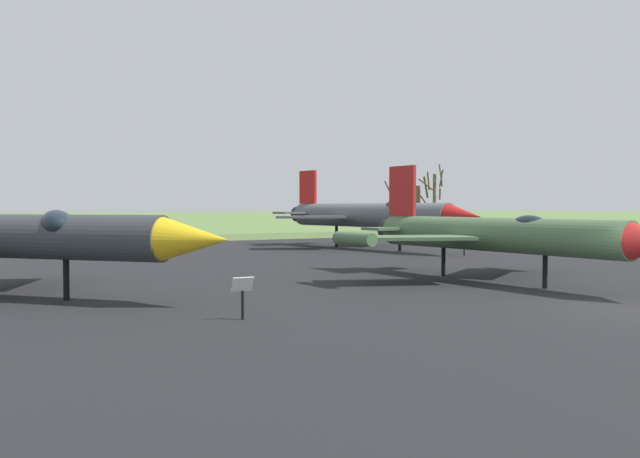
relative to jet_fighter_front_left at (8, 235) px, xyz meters
name	(u,v)px	position (x,y,z in m)	size (l,w,h in m)	color
ground_plane	(622,311)	(14.90, -10.81, -2.02)	(600.00, 600.00, 0.00)	#607F42
asphalt_apron	(350,267)	(14.90, 3.66, -1.99)	(80.87, 48.23, 0.05)	black
grass_verge_strip	(172,239)	(14.90, 33.77, -1.99)	(140.87, 12.00, 0.06)	#526938
jet_fighter_front_left	(8,235)	(0.00, 0.00, 0.00)	(11.72, 12.05, 4.35)	#33383D
info_placard_front_left	(243,294)	(4.95, -7.23, -1.30)	(0.56, 0.27, 1.14)	black
jet_fighter_rear_center	(371,214)	(22.53, 13.38, 0.36)	(11.15, 17.08, 5.60)	#565B60
info_placard_rear_center	(464,246)	(24.05, 5.90, -1.37)	(0.46, 0.25, 1.08)	black
jet_fighter_rear_left	(491,234)	(16.30, -4.25, -0.13)	(10.80, 13.23, 4.72)	#4C6B47
bare_tree_center	(399,200)	(42.92, 38.18, 1.62)	(3.62, 3.13, 7.47)	#42382D
bare_tree_right_of_center	(419,202)	(49.03, 42.18, 1.45)	(3.60, 3.61, 7.24)	brown
bare_tree_far_right	(436,197)	(51.02, 41.36, 2.06)	(1.55, 1.82, 8.22)	brown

